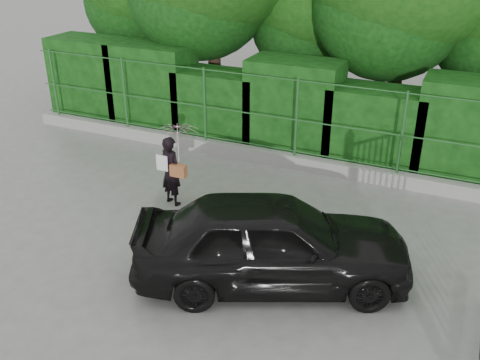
% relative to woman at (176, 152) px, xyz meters
% --- Properties ---
extents(ground, '(80.00, 80.00, 0.00)m').
position_rel_woman_xyz_m(ground, '(1.15, -1.87, -1.12)').
color(ground, gray).
extents(kerb, '(14.00, 0.25, 0.30)m').
position_rel_woman_xyz_m(kerb, '(1.15, 2.63, -0.97)').
color(kerb, '#9E9E99').
rests_on(kerb, ground).
extents(fence, '(14.13, 0.06, 1.80)m').
position_rel_woman_xyz_m(fence, '(1.37, 2.63, 0.08)').
color(fence, '#245A26').
rests_on(fence, kerb).
extents(hedge, '(14.20, 1.20, 2.27)m').
position_rel_woman_xyz_m(hedge, '(1.04, 3.63, -0.06)').
color(hedge, black).
rests_on(hedge, ground).
extents(woman, '(0.89, 0.89, 1.69)m').
position_rel_woman_xyz_m(woman, '(0.00, 0.00, 0.00)').
color(woman, black).
rests_on(woman, ground).
extents(car, '(4.57, 3.30, 1.45)m').
position_rel_woman_xyz_m(car, '(2.64, -1.61, -0.39)').
color(car, black).
rests_on(car, ground).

